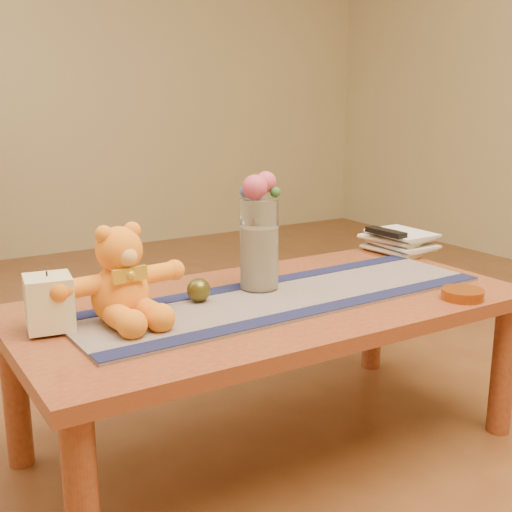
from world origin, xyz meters
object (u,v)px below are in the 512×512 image
amber_dish (463,294)px  tv_remote (386,232)px  book_bottom (383,252)px  glass_vase (259,244)px  bronze_ball (199,290)px  teddy_bear (119,275)px  pillar_candle (49,302)px

amber_dish → tv_remote: bearing=71.7°
book_bottom → glass_vase: bearing=-173.4°
glass_vase → bronze_ball: glass_vase is taller
teddy_bear → pillar_candle: 0.18m
glass_vase → book_bottom: (0.60, 0.14, -0.13)m
book_bottom → amber_dish: bearing=-114.1°
pillar_candle → bronze_ball: bearing=-0.1°
teddy_bear → pillar_candle: (-0.17, 0.02, -0.05)m
teddy_bear → pillar_candle: size_ratio=2.61×
teddy_bear → tv_remote: bearing=3.6°
pillar_candle → amber_dish: (1.04, -0.34, -0.06)m
book_bottom → tv_remote: tv_remote is taller
teddy_bear → bronze_ball: size_ratio=5.22×
pillar_candle → glass_vase: (0.60, 0.02, 0.07)m
teddy_bear → amber_dish: bearing=-25.9°
glass_vase → book_bottom: size_ratio=1.17×
glass_vase → tv_remote: size_ratio=1.62×
bronze_ball → amber_dish: bronze_ball is taller
pillar_candle → teddy_bear: bearing=-8.3°
teddy_bear → bronze_ball: (0.23, 0.02, -0.08)m
glass_vase → bronze_ball: 0.23m
book_bottom → amber_dish: size_ratio=1.92×
glass_vase → amber_dish: size_ratio=2.24×
glass_vase → amber_dish: bearing=-39.7°
teddy_bear → book_bottom: (1.03, 0.18, -0.11)m
bronze_ball → amber_dish: (0.64, -0.34, -0.03)m
amber_dish → pillar_candle: bearing=161.7°
pillar_candle → tv_remote: (1.20, 0.15, 0.01)m
book_bottom → amber_dish: 0.52m
glass_vase → bronze_ball: size_ratio=4.05×
bronze_ball → tv_remote: bearing=10.3°
bronze_ball → tv_remote: tv_remote is taller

